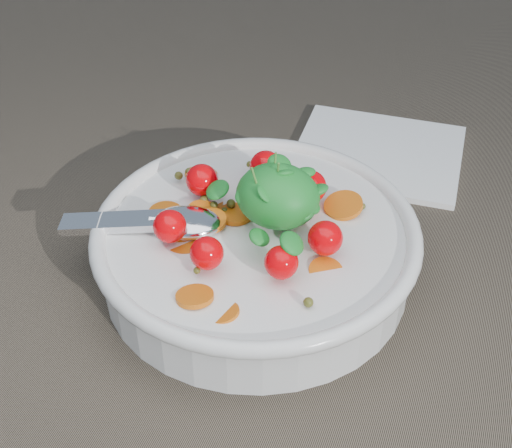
% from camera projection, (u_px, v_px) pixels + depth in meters
% --- Properties ---
extents(ground, '(6.00, 6.00, 0.00)m').
position_uv_depth(ground, '(269.00, 303.00, 0.53)').
color(ground, brown).
rests_on(ground, ground).
extents(bowl, '(0.26, 0.24, 0.10)m').
position_uv_depth(bowl, '(256.00, 246.00, 0.53)').
color(bowl, white).
rests_on(bowl, ground).
extents(napkin, '(0.16, 0.14, 0.01)m').
position_uv_depth(napkin, '(378.00, 153.00, 0.68)').
color(napkin, white).
rests_on(napkin, ground).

